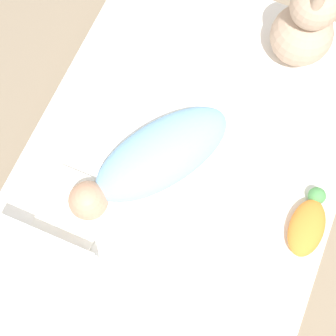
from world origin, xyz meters
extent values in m
plane|color=#7A6B56|center=(0.00, 0.00, 0.00)|extent=(12.00, 12.00, 0.00)
cube|color=white|center=(0.00, 0.00, 0.08)|extent=(1.43, 0.90, 0.17)
cube|color=white|center=(-0.17, 0.23, 0.18)|extent=(0.20, 0.18, 0.02)
ellipsoid|color=#7FB7E5|center=(0.06, 0.06, 0.23)|extent=(0.46, 0.39, 0.13)
sphere|color=tan|center=(-0.14, 0.19, 0.23)|extent=(0.11, 0.11, 0.11)
cube|color=white|center=(-0.42, 0.25, 0.22)|extent=(0.31, 0.28, 0.09)
sphere|color=tan|center=(0.56, -0.18, 0.26)|extent=(0.19, 0.19, 0.19)
sphere|color=tan|center=(0.56, -0.18, 0.40)|extent=(0.14, 0.14, 0.14)
ellipsoid|color=orange|center=(0.03, -0.38, 0.20)|extent=(0.17, 0.10, 0.06)
sphere|color=#4C934C|center=(0.12, -0.38, 0.19)|extent=(0.05, 0.05, 0.05)
camera|label=1|loc=(-0.35, -0.13, 1.45)|focal=50.00mm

